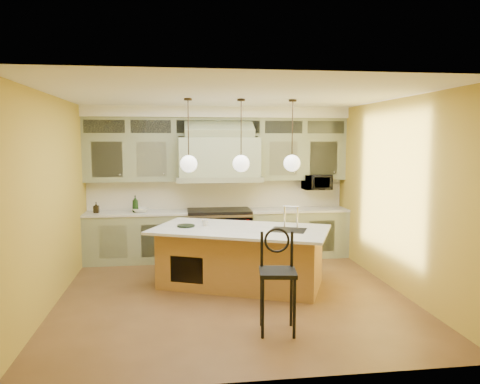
{
  "coord_description": "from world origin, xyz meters",
  "views": [
    {
      "loc": [
        -0.8,
        -6.65,
        2.28
      ],
      "look_at": [
        0.21,
        0.7,
        1.45
      ],
      "focal_mm": 35.0,
      "sensor_mm": 36.0,
      "label": 1
    }
  ],
  "objects": [
    {
      "name": "pendant_left",
      "position": [
        -0.61,
        0.45,
        1.95
      ],
      "size": [
        0.26,
        0.26,
        1.11
      ],
      "color": "#2D2319",
      "rests_on": "ceiling"
    },
    {
      "name": "ceiling",
      "position": [
        0.0,
        0.0,
        2.9
      ],
      "size": [
        5.0,
        5.0,
        0.0
      ],
      "primitive_type": "plane",
      "rotation": [
        3.14,
        0.0,
        0.0
      ],
      "color": "white",
      "rests_on": "wall_back"
    },
    {
      "name": "wall_back",
      "position": [
        0.0,
        2.5,
        1.45
      ],
      "size": [
        5.0,
        0.0,
        5.0
      ],
      "primitive_type": "plane",
      "rotation": [
        1.57,
        0.0,
        0.0
      ],
      "color": "gold",
      "rests_on": "ground"
    },
    {
      "name": "wall_right",
      "position": [
        2.5,
        0.0,
        1.45
      ],
      "size": [
        0.0,
        5.0,
        5.0
      ],
      "primitive_type": "plane",
      "rotation": [
        1.57,
        0.0,
        -1.57
      ],
      "color": "gold",
      "rests_on": "ground"
    },
    {
      "name": "floor",
      "position": [
        0.0,
        0.0,
        0.0
      ],
      "size": [
        5.0,
        5.0,
        0.0
      ],
      "primitive_type": "plane",
      "color": "brown",
      "rests_on": "ground"
    },
    {
      "name": "cup",
      "position": [
        -0.36,
        0.68,
        0.97
      ],
      "size": [
        0.12,
        0.12,
        0.1
      ],
      "primitive_type": "imported",
      "rotation": [
        0.0,
        0.0,
        0.14
      ],
      "color": "beige",
      "rests_on": "kitchen_island"
    },
    {
      "name": "wall_front",
      "position": [
        0.0,
        -2.5,
        1.45
      ],
      "size": [
        5.0,
        0.0,
        5.0
      ],
      "primitive_type": "plane",
      "rotation": [
        -1.57,
        0.0,
        0.0
      ],
      "color": "gold",
      "rests_on": "ground"
    },
    {
      "name": "pendant_right",
      "position": [
        0.99,
        0.45,
        1.95
      ],
      "size": [
        0.26,
        0.26,
        1.11
      ],
      "color": "#2D2319",
      "rests_on": "ceiling"
    },
    {
      "name": "counter_stool",
      "position": [
        0.37,
        -1.37,
        0.7
      ],
      "size": [
        0.49,
        0.49,
        1.23
      ],
      "rotation": [
        0.0,
        0.0,
        -0.15
      ],
      "color": "black",
      "rests_on": "floor"
    },
    {
      "name": "back_cabinetry",
      "position": [
        0.0,
        2.23,
        1.43
      ],
      "size": [
        5.0,
        0.77,
        2.9
      ],
      "color": "gray",
      "rests_on": "floor"
    },
    {
      "name": "fruit_bowl",
      "position": [
        -1.48,
        2.15,
        0.98
      ],
      "size": [
        0.34,
        0.34,
        0.08
      ],
      "primitive_type": "imported",
      "rotation": [
        0.0,
        0.0,
        0.09
      ],
      "color": "silver",
      "rests_on": "back_cabinetry"
    },
    {
      "name": "range",
      "position": [
        0.0,
        2.14,
        0.49
      ],
      "size": [
        1.2,
        0.74,
        0.96
      ],
      "color": "silver",
      "rests_on": "floor"
    },
    {
      "name": "kitchen_island",
      "position": [
        0.19,
        0.45,
        0.47
      ],
      "size": [
        3.0,
        2.33,
        1.35
      ],
      "rotation": [
        0.0,
        0.0,
        -0.4
      ],
      "color": "olive",
      "rests_on": "floor"
    },
    {
      "name": "oil_bottle_b",
      "position": [
        -2.27,
        2.15,
        1.04
      ],
      "size": [
        0.1,
        0.1,
        0.2
      ],
      "primitive_type": "imported",
      "rotation": [
        0.0,
        0.0,
        -0.14
      ],
      "color": "black",
      "rests_on": "back_cabinetry"
    },
    {
      "name": "oil_bottle_a",
      "position": [
        -1.56,
        2.15,
        1.1
      ],
      "size": [
        0.14,
        0.14,
        0.31
      ],
      "primitive_type": "imported",
      "rotation": [
        0.0,
        0.0,
        -0.14
      ],
      "color": "black",
      "rests_on": "back_cabinetry"
    },
    {
      "name": "microwave",
      "position": [
        1.95,
        2.25,
        1.45
      ],
      "size": [
        0.54,
        0.37,
        0.3
      ],
      "primitive_type": "imported",
      "color": "black",
      "rests_on": "back_cabinetry"
    },
    {
      "name": "pendant_center",
      "position": [
        0.19,
        0.45,
        1.95
      ],
      "size": [
        0.26,
        0.26,
        1.11
      ],
      "color": "#2D2319",
      "rests_on": "ceiling"
    },
    {
      "name": "wall_left",
      "position": [
        -2.5,
        0.0,
        1.45
      ],
      "size": [
        0.0,
        5.0,
        5.0
      ],
      "primitive_type": "plane",
      "rotation": [
        1.57,
        0.0,
        1.57
      ],
      "color": "gold",
      "rests_on": "ground"
    }
  ]
}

